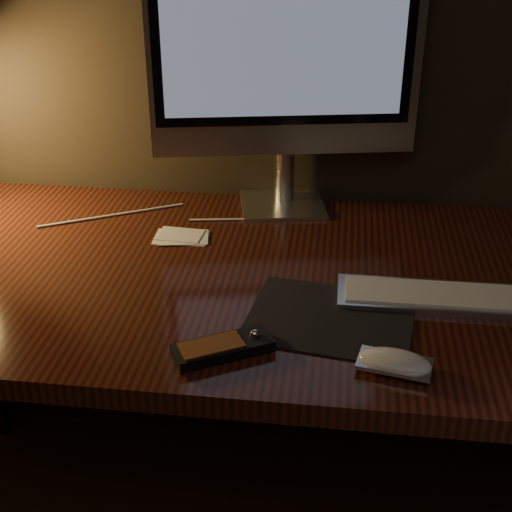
# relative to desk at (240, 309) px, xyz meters

# --- Properties ---
(desk) EXTENTS (1.60, 0.75, 0.75)m
(desk) POSITION_rel_desk_xyz_m (0.00, 0.00, 0.00)
(desk) COLOR #3E160E
(desk) RESTS_ON ground
(monitor) EXTENTS (0.57, 0.20, 0.60)m
(monitor) POSITION_rel_desk_xyz_m (0.06, 0.24, 0.48)
(monitor) COLOR silver
(monitor) RESTS_ON desk
(keyboard) EXTENTS (0.40, 0.11, 0.01)m
(keyboard) POSITION_rel_desk_xyz_m (0.40, -0.13, 0.14)
(keyboard) COLOR silver
(keyboard) RESTS_ON desk
(mousepad) EXTENTS (0.30, 0.26, 0.00)m
(mousepad) POSITION_rel_desk_xyz_m (0.19, -0.22, 0.13)
(mousepad) COLOR black
(mousepad) RESTS_ON desk
(mouse) EXTENTS (0.12, 0.08, 0.02)m
(mouse) POSITION_rel_desk_xyz_m (0.29, -0.35, 0.14)
(mouse) COLOR white
(mouse) RESTS_ON desk
(media_remote) EXTENTS (0.16, 0.13, 0.03)m
(media_remote) POSITION_rel_desk_xyz_m (0.02, -0.34, 0.14)
(media_remote) COLOR black
(media_remote) RESTS_ON desk
(papers) EXTENTS (0.11, 0.08, 0.01)m
(papers) POSITION_rel_desk_xyz_m (-0.13, 0.06, 0.13)
(papers) COLOR white
(papers) RESTS_ON desk
(cable) EXTENTS (0.60, 0.19, 0.01)m
(cable) POSITION_rel_desk_xyz_m (-0.14, 0.14, 0.13)
(cable) COLOR white
(cable) RESTS_ON desk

